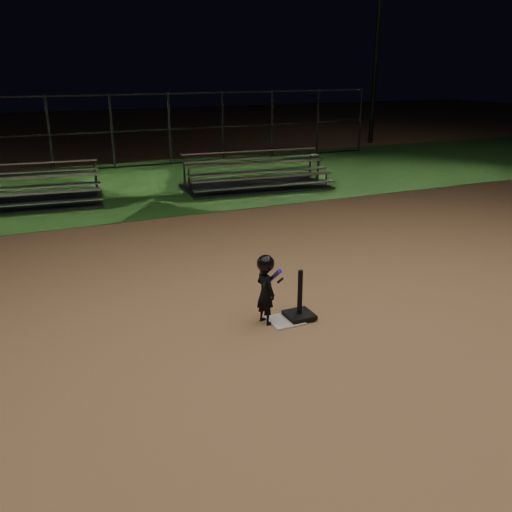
{
  "coord_description": "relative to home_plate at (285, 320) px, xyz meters",
  "views": [
    {
      "loc": [
        -3.18,
        -6.14,
        3.4
      ],
      "look_at": [
        0.0,
        1.0,
        0.65
      ],
      "focal_mm": 38.27,
      "sensor_mm": 36.0,
      "label": 1
    }
  ],
  "objects": [
    {
      "name": "bleacher_right",
      "position": [
        3.21,
        8.19,
        0.2
      ],
      "size": [
        4.28,
        2.33,
        1.02
      ],
      "rotation": [
        0.0,
        0.0,
        -0.08
      ],
      "color": "#A4A5A9",
      "rests_on": "ground"
    },
    {
      "name": "home_plate",
      "position": [
        0.0,
        0.0,
        0.0
      ],
      "size": [
        0.45,
        0.45,
        0.02
      ],
      "primitive_type": "cube",
      "color": "beige",
      "rests_on": "ground"
    },
    {
      "name": "ground",
      "position": [
        0.0,
        0.0,
        -0.01
      ],
      "size": [
        80.0,
        80.0,
        0.0
      ],
      "primitive_type": "plane",
      "color": "#A17249",
      "rests_on": "ground"
    },
    {
      "name": "bleacher_left",
      "position": [
        -3.23,
        8.67,
        0.2
      ],
      "size": [
        4.3,
        2.4,
        1.01
      ],
      "rotation": [
        0.0,
        0.0,
        -0.1
      ],
      "color": "silver",
      "rests_on": "ground"
    },
    {
      "name": "light_pole_right",
      "position": [
        12.0,
        14.94,
        4.93
      ],
      "size": [
        0.9,
        0.53,
        8.3
      ],
      "color": "#2D2D30",
      "rests_on": "ground"
    },
    {
      "name": "child_batter",
      "position": [
        -0.26,
        0.08,
        0.52
      ],
      "size": [
        0.38,
        0.59,
        1.0
      ],
      "rotation": [
        0.0,
        0.0,
        1.84
      ],
      "color": "black",
      "rests_on": "ground"
    },
    {
      "name": "backstop_fence",
      "position": [
        0.0,
        13.0,
        1.24
      ],
      "size": [
        20.08,
        0.08,
        2.5
      ],
      "color": "#38383D",
      "rests_on": "ground"
    },
    {
      "name": "grass_strip",
      "position": [
        0.0,
        10.0,
        -0.01
      ],
      "size": [
        60.0,
        8.0,
        0.01
      ],
      "primitive_type": "cube",
      "color": "#225019",
      "rests_on": "ground"
    },
    {
      "name": "batting_tee",
      "position": [
        0.23,
        -0.0,
        0.14
      ],
      "size": [
        0.38,
        0.38,
        0.71
      ],
      "color": "black",
      "rests_on": "home_plate"
    }
  ]
}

